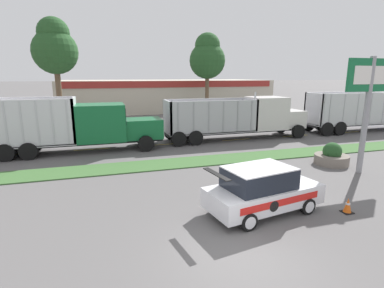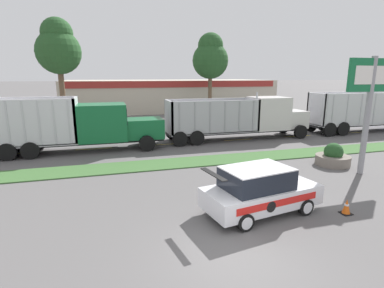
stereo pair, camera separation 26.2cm
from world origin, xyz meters
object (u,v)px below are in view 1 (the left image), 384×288
(rally_car, at_px, (262,190))
(traffic_cone, at_px, (348,206))
(stone_planter, at_px, (332,157))
(dump_truck_lead, at_px, (87,127))
(dump_truck_mid, at_px, (380,112))
(store_sign_post, at_px, (369,91))
(dump_truck_far_right, at_px, (252,117))

(rally_car, xyz_separation_m, traffic_cone, (3.02, -0.96, -0.60))
(rally_car, distance_m, stone_planter, 8.16)
(dump_truck_lead, height_order, stone_planter, dump_truck_lead)
(dump_truck_mid, relative_size, rally_car, 2.82)
(rally_car, xyz_separation_m, store_sign_post, (7.24, 2.67, 3.29))
(dump_truck_mid, distance_m, dump_truck_far_right, 13.12)
(dump_truck_mid, height_order, rally_car, dump_truck_mid)
(stone_planter, relative_size, traffic_cone, 3.32)
(dump_truck_lead, distance_m, rally_car, 13.19)
(store_sign_post, relative_size, traffic_cone, 10.39)
(dump_truck_lead, height_order, dump_truck_mid, dump_truck_lead)
(dump_truck_far_right, bearing_deg, rally_car, -116.28)
(rally_car, bearing_deg, dump_truck_far_right, 63.72)
(rally_car, height_order, store_sign_post, store_sign_post)
(dump_truck_far_right, relative_size, rally_car, 2.55)
(dump_truck_mid, xyz_separation_m, store_sign_post, (-11.97, -9.63, 2.51))
(dump_truck_far_right, distance_m, store_sign_post, 10.06)
(rally_car, bearing_deg, stone_planter, 31.88)
(dump_truck_lead, relative_size, store_sign_post, 1.95)
(dump_truck_far_right, xyz_separation_m, stone_planter, (0.83, -8.03, -1.21))
(store_sign_post, bearing_deg, rally_car, -159.76)
(dump_truck_lead, distance_m, dump_truck_mid, 25.57)
(dump_truck_far_right, relative_size, stone_planter, 6.17)
(dump_truck_far_right, height_order, rally_car, dump_truck_far_right)
(store_sign_post, bearing_deg, dump_truck_lead, 146.86)
(dump_truck_mid, distance_m, store_sign_post, 15.57)
(traffic_cone, bearing_deg, dump_truck_lead, 126.84)
(dump_truck_far_right, relative_size, store_sign_post, 1.97)
(dump_truck_lead, xyz_separation_m, dump_truck_far_right, (12.44, 0.80, 0.02))
(rally_car, height_order, stone_planter, rally_car)
(dump_truck_far_right, bearing_deg, dump_truck_mid, -0.17)
(rally_car, height_order, traffic_cone, rally_car)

